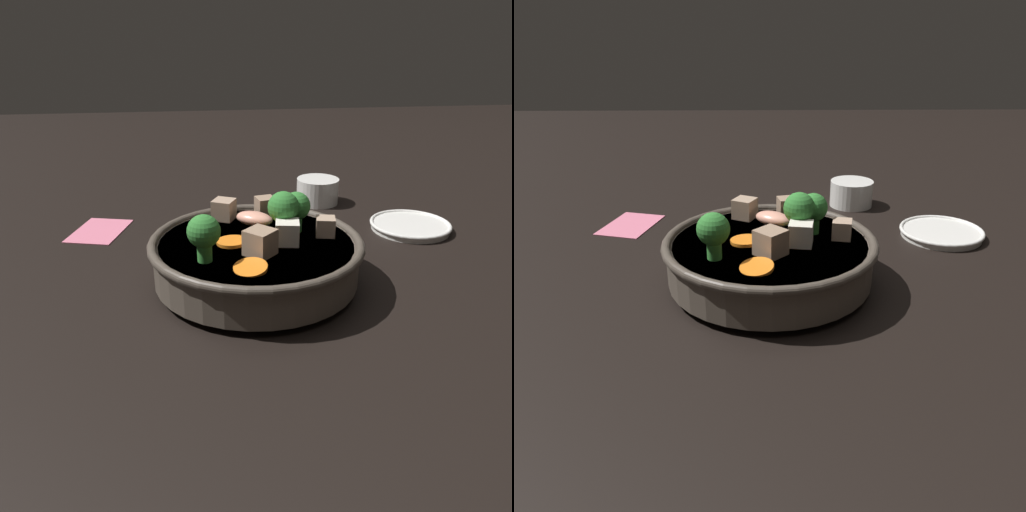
# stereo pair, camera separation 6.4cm
# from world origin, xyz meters

# --- Properties ---
(ground_plane) EXTENTS (3.00, 3.00, 0.00)m
(ground_plane) POSITION_xyz_m (0.00, 0.00, 0.00)
(ground_plane) COLOR black
(stirfry_bowl) EXTENTS (0.27, 0.27, 0.12)m
(stirfry_bowl) POSITION_xyz_m (-0.00, 0.00, 0.04)
(stirfry_bowl) COLOR #51473D
(stirfry_bowl) RESTS_ON ground_plane
(side_saucer) EXTENTS (0.13, 0.13, 0.01)m
(side_saucer) POSITION_xyz_m (-0.16, 0.28, 0.01)
(side_saucer) COLOR white
(side_saucer) RESTS_ON ground_plane
(tea_cup) EXTENTS (0.08, 0.08, 0.05)m
(tea_cup) POSITION_xyz_m (-0.31, 0.16, 0.02)
(tea_cup) COLOR white
(tea_cup) RESTS_ON ground_plane
(napkin) EXTENTS (0.13, 0.10, 0.00)m
(napkin) POSITION_xyz_m (-0.22, -0.23, 0.00)
(napkin) COLOR #D16B84
(napkin) RESTS_ON ground_plane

